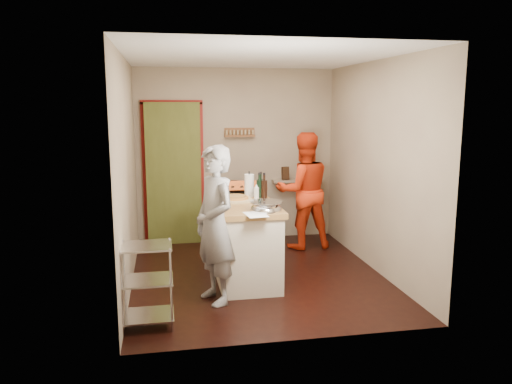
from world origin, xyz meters
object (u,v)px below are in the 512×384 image
Objects in this scene: wire_shelving at (147,281)px; person_stripe at (215,225)px; island at (246,241)px; stove at (243,214)px; person_red at (304,191)px.

person_stripe is at bearing 34.81° from wire_shelving.
person_stripe is at bearing -126.42° from island.
wire_shelving is at bearing -77.04° from person_stripe.
wire_shelving is at bearing -116.85° from stove.
stove is 0.74× the size of island.
stove is 1.26× the size of wire_shelving.
person_stripe is at bearing -106.52° from stove.
island is at bearing 47.28° from person_red.
wire_shelving is (-1.33, -2.62, -0.01)m from stove.
stove is 1.60m from island.
stove is 0.60× the size of person_stripe.
wire_shelving is at bearing -136.69° from island.
island is at bearing 121.73° from person_stripe.
person_red reaches higher than wire_shelving.
stove is 0.60× the size of person_red.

